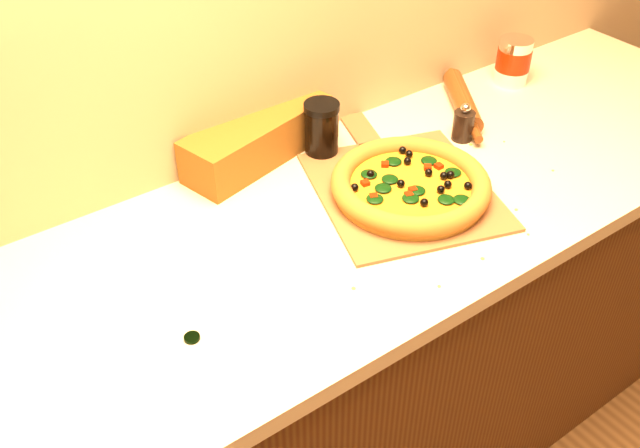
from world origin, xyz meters
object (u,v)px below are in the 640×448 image
(pepper_grinder, at_px, (463,125))
(dark_jar, at_px, (322,129))
(pizza, at_px, (410,185))
(rolling_pin, at_px, (462,101))
(pizza_peel, at_px, (400,187))
(coffee_canister, at_px, (513,60))

(pepper_grinder, distance_m, dark_jar, 0.35)
(pizza, xyz_separation_m, dark_jar, (-0.05, 0.25, 0.04))
(pepper_grinder, height_order, rolling_pin, pepper_grinder)
(pizza_peel, relative_size, pepper_grinder, 6.10)
(pizza_peel, bearing_deg, rolling_pin, 43.94)
(pizza, relative_size, rolling_pin, 1.04)
(pizza_peel, distance_m, rolling_pin, 0.40)
(pizza, xyz_separation_m, coffee_canister, (0.58, 0.24, 0.03))
(rolling_pin, xyz_separation_m, dark_jar, (-0.42, 0.04, 0.04))
(rolling_pin, xyz_separation_m, coffee_canister, (0.22, 0.03, 0.04))
(pepper_grinder, height_order, coffee_canister, coffee_canister)
(dark_jar, bearing_deg, pizza_peel, -74.50)
(pizza, height_order, dark_jar, dark_jar)
(pizza_peel, xyz_separation_m, rolling_pin, (0.36, 0.17, 0.02))
(rolling_pin, bearing_deg, pepper_grinder, -134.28)
(pepper_grinder, xyz_separation_m, coffee_canister, (0.32, 0.14, 0.03))
(pepper_grinder, distance_m, rolling_pin, 0.15)
(pepper_grinder, relative_size, dark_jar, 0.73)
(coffee_canister, bearing_deg, pepper_grinder, -156.92)
(pizza, xyz_separation_m, pepper_grinder, (0.26, 0.11, 0.01))
(pizza_peel, relative_size, coffee_canister, 4.69)
(pizza_peel, height_order, coffee_canister, coffee_canister)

